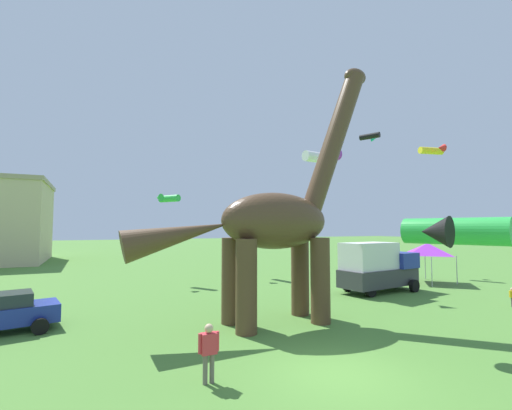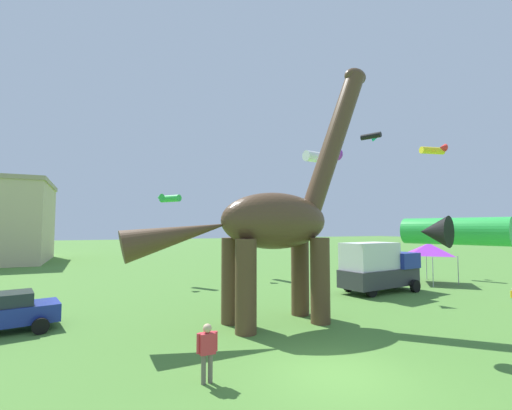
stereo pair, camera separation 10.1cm
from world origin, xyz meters
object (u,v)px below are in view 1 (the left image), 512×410
(person_far_spectator, at_px, (512,295))
(kite_trailing, at_px, (433,150))
(dinosaur_sculpture, at_px, (274,221))
(kite_mid_right, at_px, (322,157))
(person_vendor_side, at_px, (368,268))
(kite_mid_center, at_px, (450,231))
(person_strolling_adult, at_px, (209,347))
(festival_canopy_tent, at_px, (428,249))
(kite_far_right, at_px, (167,198))
(kite_high_left, at_px, (253,224))
(parked_box_truck, at_px, (377,266))
(kite_near_low, at_px, (371,137))

(person_far_spectator, distance_m, kite_trailing, 12.07)
(dinosaur_sculpture, bearing_deg, kite_mid_right, 35.86)
(dinosaur_sculpture, distance_m, person_vendor_side, 14.52)
(kite_mid_center, bearing_deg, person_vendor_side, 56.23)
(person_strolling_adult, bearing_deg, kite_trailing, -17.75)
(person_strolling_adult, xyz_separation_m, kite_trailing, (20.43, 8.61, 9.10))
(kite_mid_center, bearing_deg, festival_canopy_tent, 40.79)
(kite_mid_right, relative_size, kite_far_right, 1.34)
(person_far_spectator, xyz_separation_m, kite_high_left, (-7.88, 15.67, 3.83))
(person_far_spectator, relative_size, festival_canopy_tent, 0.32)
(parked_box_truck, bearing_deg, person_far_spectator, -69.46)
(person_strolling_adult, bearing_deg, dinosaur_sculpture, 4.35)
(person_far_spectator, bearing_deg, person_strolling_adult, 56.21)
(person_strolling_adult, xyz_separation_m, festival_canopy_tent, (20.27, 9.22, 1.59))
(dinosaur_sculpture, bearing_deg, kite_mid_center, -67.40)
(dinosaur_sculpture, height_order, kite_far_right, dinosaur_sculpture)
(kite_mid_right, distance_m, kite_far_right, 12.23)
(kite_mid_center, bearing_deg, parked_box_truck, 56.77)
(kite_far_right, distance_m, kite_high_left, 7.36)
(parked_box_truck, distance_m, kite_mid_right, 8.20)
(person_vendor_side, bearing_deg, parked_box_truck, 148.50)
(person_vendor_side, height_order, kite_mid_right, kite_mid_right)
(person_far_spectator, relative_size, person_strolling_adult, 0.64)
(person_vendor_side, bearing_deg, kite_trailing, -124.07)
(person_far_spectator, height_order, person_strolling_adult, person_strolling_adult)
(person_strolling_adult, bearing_deg, kite_far_right, 42.03)
(dinosaur_sculpture, distance_m, kite_mid_center, 6.91)
(dinosaur_sculpture, relative_size, kite_mid_center, 3.75)
(dinosaur_sculpture, distance_m, kite_near_low, 22.93)
(parked_box_truck, bearing_deg, kite_trailing, -2.32)
(person_strolling_adult, height_order, kite_mid_center, kite_mid_center)
(kite_far_right, relative_size, kite_near_low, 1.01)
(kite_mid_right, distance_m, kite_high_left, 8.68)
(kite_near_low, relative_size, kite_mid_center, 0.61)
(person_far_spectator, relative_size, person_vendor_side, 0.60)
(person_strolling_adult, bearing_deg, kite_mid_right, 1.69)
(kite_far_right, bearing_deg, kite_high_left, -5.30)
(parked_box_truck, xyz_separation_m, person_strolling_adult, (-13.97, -8.03, -0.69))
(person_vendor_side, bearing_deg, festival_canopy_tent, -119.07)
(parked_box_truck, distance_m, kite_mid_center, 11.91)
(person_far_spectator, distance_m, kite_mid_right, 13.42)
(person_vendor_side, distance_m, kite_mid_center, 16.37)
(festival_canopy_tent, xyz_separation_m, kite_mid_center, (-12.69, -10.95, 1.52))
(person_far_spectator, height_order, festival_canopy_tent, festival_canopy_tent)
(person_strolling_adult, relative_size, kite_trailing, 0.79)
(festival_canopy_tent, distance_m, kite_mid_center, 16.83)
(person_strolling_adult, bearing_deg, kite_mid_center, -53.45)
(parked_box_truck, height_order, person_vendor_side, parked_box_truck)
(kite_mid_right, distance_m, kite_near_low, 12.68)
(kite_near_low, bearing_deg, person_far_spectator, -107.18)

